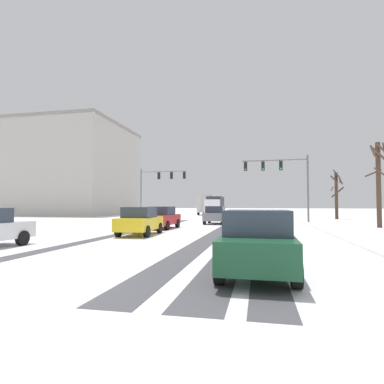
% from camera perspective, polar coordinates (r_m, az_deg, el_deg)
% --- Properties ---
extents(ground_plane, '(300.00, 300.00, 0.00)m').
position_cam_1_polar(ground_plane, '(8.43, -29.08, -14.04)').
color(ground_plane, white).
extents(wheel_track_left_lane, '(1.01, 30.02, 0.01)m').
position_cam_1_polar(wheel_track_left_lane, '(20.12, 4.74, -7.30)').
color(wheel_track_left_lane, '#4C4C51').
rests_on(wheel_track_left_lane, ground).
extents(wheel_track_right_lane, '(1.01, 30.02, 0.01)m').
position_cam_1_polar(wheel_track_right_lane, '(19.99, 9.05, -7.31)').
color(wheel_track_right_lane, '#4C4C51').
rests_on(wheel_track_right_lane, ground).
extents(wheel_track_center, '(0.80, 30.02, 0.01)m').
position_cam_1_polar(wheel_track_center, '(21.54, -10.16, -6.94)').
color(wheel_track_center, '#4C4C51').
rests_on(wheel_track_center, ground).
extents(wheel_track_oncoming, '(0.82, 30.02, 0.01)m').
position_cam_1_polar(wheel_track_oncoming, '(19.96, 12.66, -7.29)').
color(wheel_track_oncoming, '#4C4C51').
rests_on(wheel_track_oncoming, ground).
extents(sidewalk_kerb_right, '(4.00, 30.02, 0.12)m').
position_cam_1_polar(sidewalk_kerb_right, '(19.53, 30.00, -6.98)').
color(sidewalk_kerb_right, white).
rests_on(sidewalk_kerb_right, ground).
extents(traffic_signal_far_left, '(6.37, 0.48, 6.50)m').
position_cam_1_polar(traffic_signal_far_left, '(41.62, -5.97, 1.90)').
color(traffic_signal_far_left, slate).
rests_on(traffic_signal_far_left, ground).
extents(traffic_signal_near_right, '(6.25, 0.44, 6.50)m').
position_cam_1_polar(traffic_signal_near_right, '(31.77, 15.76, 3.27)').
color(traffic_signal_near_right, slate).
rests_on(traffic_signal_near_right, ground).
extents(car_grey_lead, '(1.89, 4.13, 1.62)m').
position_cam_1_polar(car_grey_lead, '(29.16, 4.28, -4.15)').
color(car_grey_lead, slate).
rests_on(car_grey_lead, ground).
extents(car_red_second, '(1.93, 4.15, 1.62)m').
position_cam_1_polar(car_red_second, '(23.36, -5.46, -4.60)').
color(car_red_second, red).
rests_on(car_red_second, ground).
extents(car_yellow_cab_third, '(1.98, 4.17, 1.62)m').
position_cam_1_polar(car_yellow_cab_third, '(18.55, -9.38, -5.18)').
color(car_yellow_cab_third, yellow).
rests_on(car_yellow_cab_third, ground).
extents(car_dark_green_fifth, '(1.87, 4.12, 1.62)m').
position_cam_1_polar(car_dark_green_fifth, '(8.25, 11.81, -8.80)').
color(car_dark_green_fifth, '#194C2D').
rests_on(car_dark_green_fifth, ground).
extents(bus_oncoming, '(3.02, 11.10, 3.38)m').
position_cam_1_polar(bus_oncoming, '(57.03, 2.91, -2.07)').
color(bus_oncoming, silver).
rests_on(bus_oncoming, ground).
extents(box_truck_delivery, '(2.33, 7.41, 3.02)m').
position_cam_1_polar(box_truck_delivery, '(49.00, 4.14, -2.44)').
color(box_truck_delivery, silver).
rests_on(box_truck_delivery, ground).
extents(bare_tree_sidewalk_mid, '(1.67, 1.66, 6.57)m').
position_cam_1_polar(bare_tree_sidewalk_mid, '(28.15, 30.71, 1.86)').
color(bare_tree_sidewalk_mid, '#4C3828').
rests_on(bare_tree_sidewalk_mid, ground).
extents(bare_tree_sidewalk_far, '(1.73, 1.88, 6.03)m').
position_cam_1_polar(bare_tree_sidewalk_far, '(42.23, 24.67, -0.23)').
color(bare_tree_sidewalk_far, '#423023').
rests_on(bare_tree_sidewalk_far, ground).
extents(office_building_far_left_block, '(29.35, 18.67, 15.60)m').
position_cam_1_polar(office_building_far_left_block, '(62.96, -24.94, 3.42)').
color(office_building_far_left_block, '#B2ADA3').
rests_on(office_building_far_left_block, ground).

